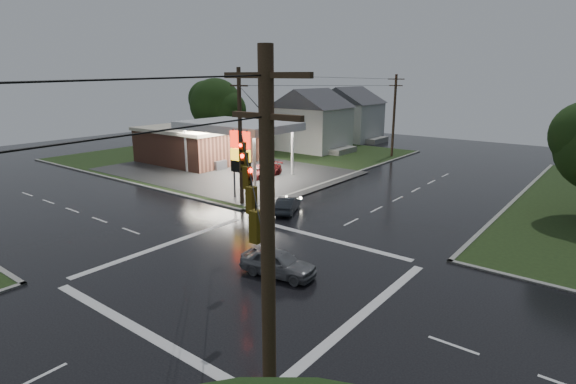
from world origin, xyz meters
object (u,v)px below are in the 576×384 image
Objects in this scene: gas_station at (202,142)px; car_pump at (263,171)px; pylon_sign at (240,154)px; utility_pole_se at (268,292)px; car_north at (288,204)px; car_crossing at (278,263)px; utility_pole_n at (394,115)px; house_near at (312,119)px; utility_pole_nw at (240,136)px; house_far at (349,113)px; tree_nw_behind at (217,105)px.

gas_station is 11.12m from car_pump.
pylon_sign is 0.55× the size of utility_pole_se.
car_crossing is at bearing 100.60° from car_north.
car_crossing is (6.64, -9.36, 0.09)m from car_north.
gas_station is 2.38× the size of utility_pole_se.
utility_pole_n reaches higher than house_near.
utility_pole_nw is 26.87m from utility_pole_se.
gas_station is 28.61m from house_far.
gas_station reaches higher than car_pump.
utility_pole_n is 11.67m from house_near.
utility_pole_se is at bearing -61.32° from house_far.
utility_pole_n is at bearing 48.53° from gas_station.
house_far is (-1.00, 12.00, 0.00)m from house_near.
house_near reaches higher than car_crossing.
house_near is 1.00× the size of house_far.
gas_station is 22.69m from car_north.
tree_nw_behind reaches higher than house_near.
car_pump is at bearing -105.03° from utility_pole_n.
utility_pole_n is 16.00m from house_far.
house_near is at bearing 113.37° from utility_pole_nw.
utility_pole_nw is 1.00× the size of house_far.
car_north is 0.79× the size of car_pump.
utility_pole_nw is 1.05× the size of utility_pole_n.
utility_pole_n reaches higher than gas_station.
utility_pole_se reaches higher than utility_pole_n.
tree_nw_behind is (-24.34, -8.01, 0.71)m from utility_pole_n.
gas_station is at bearing -97.50° from house_far.
house_near is 41.92m from car_crossing.
utility_pole_n is at bearing -105.96° from car_north.
car_pump is at bearing -65.02° from car_north.
utility_pole_nw is 2.28× the size of car_pump.
utility_pole_se is at bearing -45.00° from utility_pole_nw.
tree_nw_behind is 23.03m from car_pump.
house_far reaches higher than pylon_sign.
house_near is 2.64× the size of car_crossing.
pylon_sign is 6.31m from car_north.
car_pump reaches higher than car_north.
car_crossing is (27.12, -18.94, -1.83)m from gas_station.
house_far reaches higher than car_crossing.
pylon_sign is (15.18, -9.20, 1.46)m from gas_station.
pylon_sign is at bearing -39.87° from tree_nw_behind.
gas_station is 2.38× the size of utility_pole_nw.
pylon_sign is 1.25× the size of car_pump.
house_near is (-11.45, -2.00, -1.06)m from utility_pole_n.
house_far is 2.29× the size of car_pump.
utility_pole_nw reaches higher than car_crossing.
car_crossing is at bearing -47.40° from car_pump.
utility_pole_se is 37.23m from car_pump.
utility_pole_se is at bearing -68.20° from utility_pole_n.
gas_station is 5.44× the size of car_pump.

